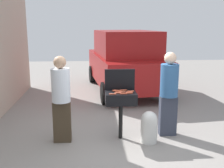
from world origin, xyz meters
name	(u,v)px	position (x,y,z in m)	size (l,w,h in m)	color
ground_plane	(121,143)	(0.00, 0.00, 0.00)	(24.00, 24.00, 0.00)	gray
bbq_grill	(121,100)	(0.02, 0.26, 0.80)	(0.60, 0.44, 0.94)	black
grill_lid_open	(120,80)	(0.02, 0.48, 1.15)	(0.60, 0.05, 0.42)	black
hot_dog_0	(129,93)	(0.17, 0.17, 0.95)	(0.03, 0.03, 0.13)	#C6593D
hot_dog_1	(116,90)	(-0.07, 0.38, 0.95)	(0.03, 0.03, 0.13)	#AD4228
hot_dog_2	(130,91)	(0.21, 0.29, 0.95)	(0.03, 0.03, 0.13)	#B74C33
hot_dog_3	(123,90)	(0.09, 0.38, 0.95)	(0.03, 0.03, 0.13)	#AD4228
hot_dog_4	(119,92)	(-0.02, 0.26, 0.95)	(0.03, 0.03, 0.13)	#AD4228
hot_dog_5	(124,94)	(0.06, 0.11, 0.95)	(0.03, 0.03, 0.13)	#AD4228
hot_dog_6	(116,91)	(-0.06, 0.34, 0.95)	(0.03, 0.03, 0.13)	#AD4228
hot_dog_7	(118,91)	(-0.03, 0.31, 0.95)	(0.03, 0.03, 0.13)	#AD4228
hot_dog_8	(113,94)	(-0.15, 0.10, 0.95)	(0.03, 0.03, 0.13)	#C6593D
hot_dog_9	(122,92)	(0.04, 0.23, 0.95)	(0.03, 0.03, 0.13)	#C6593D
hot_dog_10	(118,93)	(-0.05, 0.17, 0.95)	(0.03, 0.03, 0.13)	#C6593D
hot_dog_11	(129,93)	(0.16, 0.14, 0.95)	(0.03, 0.03, 0.13)	#AD4228
hot_dog_12	(122,91)	(0.06, 0.36, 0.95)	(0.03, 0.03, 0.13)	#AD4228
hot_dog_13	(130,92)	(0.21, 0.26, 0.95)	(0.03, 0.03, 0.13)	#AD4228
hot_dog_14	(129,92)	(0.18, 0.22, 0.95)	(0.03, 0.03, 0.13)	#AD4228
propane_tank	(149,126)	(0.54, 0.03, 0.32)	(0.32, 0.32, 0.62)	silver
person_left	(61,96)	(-1.12, 0.18, 0.90)	(0.35, 0.35, 1.67)	#3F3323
person_right	(169,91)	(1.00, 0.36, 0.93)	(0.36, 0.36, 1.70)	#333847
parked_minivan	(125,61)	(0.56, 4.23, 1.03)	(2.44, 4.59, 2.02)	maroon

